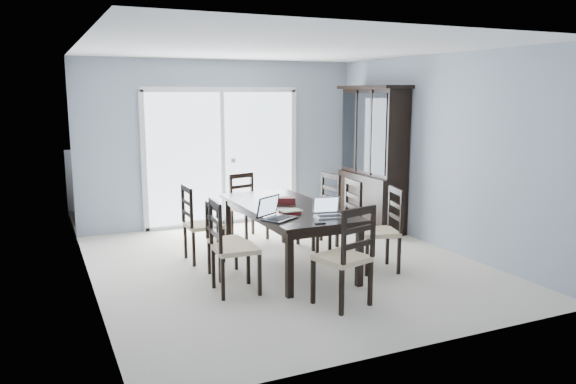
# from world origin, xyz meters

# --- Properties ---
(floor) EXTENTS (5.00, 5.00, 0.00)m
(floor) POSITION_xyz_m (0.00, 0.00, 0.00)
(floor) COLOR silver
(floor) RESTS_ON ground
(ceiling) EXTENTS (5.00, 5.00, 0.00)m
(ceiling) POSITION_xyz_m (0.00, 0.00, 2.60)
(ceiling) COLOR white
(ceiling) RESTS_ON back_wall
(back_wall) EXTENTS (4.50, 0.02, 2.60)m
(back_wall) POSITION_xyz_m (0.00, 2.50, 1.30)
(back_wall) COLOR #94A2B1
(back_wall) RESTS_ON floor
(wall_left) EXTENTS (0.02, 5.00, 2.60)m
(wall_left) POSITION_xyz_m (-2.25, 0.00, 1.30)
(wall_left) COLOR #94A2B1
(wall_left) RESTS_ON floor
(wall_right) EXTENTS (0.02, 5.00, 2.60)m
(wall_right) POSITION_xyz_m (2.25, 0.00, 1.30)
(wall_right) COLOR #94A2B1
(wall_right) RESTS_ON floor
(balcony) EXTENTS (4.50, 2.00, 0.10)m
(balcony) POSITION_xyz_m (0.00, 3.50, -0.05)
(balcony) COLOR gray
(balcony) RESTS_ON ground
(railing) EXTENTS (4.50, 0.06, 1.10)m
(railing) POSITION_xyz_m (0.00, 4.50, 0.55)
(railing) COLOR #99999E
(railing) RESTS_ON balcony
(dining_table) EXTENTS (1.00, 2.20, 0.75)m
(dining_table) POSITION_xyz_m (0.00, 0.00, 0.67)
(dining_table) COLOR black
(dining_table) RESTS_ON floor
(china_hutch) EXTENTS (0.50, 1.38, 2.20)m
(china_hutch) POSITION_xyz_m (2.02, 1.25, 1.07)
(china_hutch) COLOR black
(china_hutch) RESTS_ON floor
(sliding_door) EXTENTS (2.52, 0.05, 2.18)m
(sliding_door) POSITION_xyz_m (0.00, 2.48, 1.09)
(sliding_door) COLOR silver
(sliding_door) RESTS_ON floor
(chair_left_near) EXTENTS (0.47, 0.46, 1.16)m
(chair_left_near) POSITION_xyz_m (-0.97, -0.61, 0.62)
(chair_left_near) COLOR black
(chair_left_near) RESTS_ON floor
(chair_left_mid) EXTENTS (0.42, 0.41, 1.01)m
(chair_left_mid) POSITION_xyz_m (-0.86, -0.08, 0.53)
(chair_left_mid) COLOR black
(chair_left_mid) RESTS_ON floor
(chair_left_far) EXTENTS (0.44, 0.43, 1.12)m
(chair_left_far) POSITION_xyz_m (-0.95, 0.63, 0.59)
(chair_left_far) COLOR black
(chair_left_far) RESTS_ON floor
(chair_right_near) EXTENTS (0.54, 0.53, 1.15)m
(chair_right_near) POSITION_xyz_m (1.01, -0.63, 0.61)
(chair_right_near) COLOR black
(chair_right_near) RESTS_ON floor
(chair_right_mid) EXTENTS (0.48, 0.47, 1.16)m
(chair_right_mid) POSITION_xyz_m (0.83, 0.03, 0.61)
(chair_right_mid) COLOR black
(chair_right_mid) RESTS_ON floor
(chair_right_far) EXTENTS (0.49, 0.48, 1.15)m
(chair_right_far) POSITION_xyz_m (0.86, 0.67, 0.61)
(chair_right_far) COLOR black
(chair_right_far) RESTS_ON floor
(chair_end_near) EXTENTS (0.55, 0.56, 1.19)m
(chair_end_near) POSITION_xyz_m (-0.00, -1.49, 0.63)
(chair_end_near) COLOR black
(chair_end_near) RESTS_ON floor
(chair_end_far) EXTENTS (0.49, 0.50, 1.08)m
(chair_end_far) POSITION_xyz_m (0.02, 1.48, 0.57)
(chair_end_far) COLOR black
(chair_end_far) RESTS_ON floor
(laptop_dark) EXTENTS (0.44, 0.40, 0.25)m
(laptop_dark) POSITION_xyz_m (-0.38, -0.65, 0.81)
(laptop_dark) COLOR black
(laptop_dark) RESTS_ON dining_table
(laptop_silver) EXTENTS (0.34, 0.27, 0.21)m
(laptop_silver) POSITION_xyz_m (0.17, -0.76, 0.80)
(laptop_silver) COLOR #B1B1B4
(laptop_silver) RESTS_ON dining_table
(book_stack) EXTENTS (0.25, 0.19, 0.04)m
(book_stack) POSITION_xyz_m (-0.14, -0.41, 0.77)
(book_stack) COLOR maroon
(book_stack) RESTS_ON dining_table
(cell_phone) EXTENTS (0.13, 0.08, 0.01)m
(cell_phone) POSITION_xyz_m (-0.07, -1.00, 0.76)
(cell_phone) COLOR black
(cell_phone) RESTS_ON dining_table
(game_box) EXTENTS (0.32, 0.24, 0.07)m
(game_box) POSITION_xyz_m (0.04, 0.17, 0.79)
(game_box) COLOR #4C140F
(game_box) RESTS_ON dining_table
(hot_tub) EXTENTS (2.36, 2.20, 1.05)m
(hot_tub) POSITION_xyz_m (-0.59, 3.55, 0.53)
(hot_tub) COLOR maroon
(hot_tub) RESTS_ON balcony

